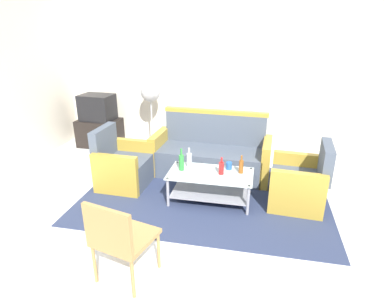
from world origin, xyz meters
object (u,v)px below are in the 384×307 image
(armchair_right, at_px, (300,184))
(bottle_brown, at_px, (241,166))
(cup, at_px, (229,166))
(coffee_table, at_px, (210,183))
(bottle_green, at_px, (181,162))
(pedestal_fan, at_px, (151,96))
(bottle_clear, at_px, (189,159))
(television, at_px, (97,107))
(couch, at_px, (211,155))
(bottle_red, at_px, (221,168))
(tv_stand, at_px, (100,133))
(wicker_chair, at_px, (119,236))
(armchair_left, at_px, (123,166))

(armchair_right, relative_size, bottle_brown, 3.47)
(bottle_brown, height_order, cup, bottle_brown)
(cup, bearing_deg, coffee_table, -141.27)
(bottle_brown, bearing_deg, armchair_right, 5.84)
(bottle_green, bearing_deg, pedestal_fan, 119.60)
(armchair_right, xyz_separation_m, pedestal_fan, (-2.53, 1.59, 0.73))
(bottle_clear, xyz_separation_m, television, (-2.11, 1.56, 0.25))
(couch, distance_m, armchair_right, 1.45)
(armchair_right, height_order, coffee_table, armchair_right)
(coffee_table, height_order, cup, cup)
(bottle_red, bearing_deg, bottle_brown, 19.70)
(bottle_green, height_order, cup, bottle_green)
(bottle_red, bearing_deg, bottle_clear, 161.57)
(coffee_table, relative_size, bottle_green, 3.64)
(bottle_red, bearing_deg, tv_stand, 146.35)
(bottle_green, bearing_deg, cup, 14.09)
(wicker_chair, bearing_deg, pedestal_fan, 117.80)
(coffee_table, bearing_deg, television, 144.79)
(bottle_red, bearing_deg, armchair_right, 9.36)
(pedestal_fan, bearing_deg, wicker_chair, -76.35)
(armchair_left, relative_size, bottle_red, 3.67)
(armchair_left, xyz_separation_m, bottle_clear, (1.00, -0.08, 0.23))
(armchair_left, height_order, wicker_chair, armchair_left)
(tv_stand, distance_m, television, 0.50)
(bottle_brown, bearing_deg, couch, 122.94)
(armchair_left, bearing_deg, bottle_clear, 87.82)
(coffee_table, relative_size, cup, 11.00)
(bottle_green, bearing_deg, television, 140.26)
(couch, xyz_separation_m, bottle_green, (-0.28, -0.85, 0.21))
(bottle_green, distance_m, tv_stand, 2.66)
(cup, xyz_separation_m, wicker_chair, (-0.78, -1.80, 0.03))
(television, bearing_deg, bottle_brown, 154.84)
(bottle_green, bearing_deg, bottle_brown, 4.98)
(television, bearing_deg, tv_stand, 90.00)
(couch, height_order, bottle_green, couch)
(couch, xyz_separation_m, cup, (0.34, -0.69, 0.14))
(couch, relative_size, armchair_left, 2.16)
(armchair_left, xyz_separation_m, television, (-1.11, 1.48, 0.47))
(bottle_brown, relative_size, pedestal_fan, 0.19)
(bottle_clear, relative_size, pedestal_fan, 0.21)
(television, bearing_deg, wicker_chair, 124.06)
(armchair_right, relative_size, cup, 8.50)
(bottle_brown, height_order, tv_stand, bottle_brown)
(armchair_right, bearing_deg, tv_stand, 70.94)
(wicker_chair, bearing_deg, bottle_clear, 96.45)
(cup, distance_m, wicker_chair, 1.97)
(pedestal_fan, bearing_deg, tv_stand, -177.27)
(coffee_table, relative_size, television, 1.73)
(armchair_right, distance_m, bottle_red, 1.04)
(coffee_table, height_order, pedestal_fan, pedestal_fan)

